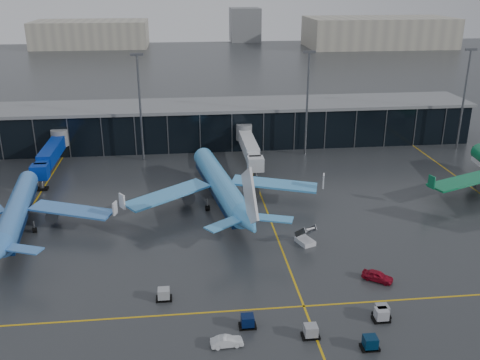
{
  "coord_description": "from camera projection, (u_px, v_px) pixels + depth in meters",
  "views": [
    {
      "loc": [
        -5.43,
        -75.05,
        41.71
      ],
      "look_at": [
        5.0,
        18.0,
        6.0
      ],
      "focal_mm": 40.0,
      "sensor_mm": 36.0,
      "label": 1
    }
  ],
  "objects": [
    {
      "name": "ground",
      "position": [
        221.0,
        256.0,
        85.12
      ],
      "size": [
        600.0,
        600.0,
        0.0
      ],
      "primitive_type": "plane",
      "color": "#282B2D",
      "rests_on": "ground"
    },
    {
      "name": "terminal_pier",
      "position": [
        203.0,
        124.0,
        140.75
      ],
      "size": [
        142.0,
        17.0,
        10.7
      ],
      "color": "black",
      "rests_on": "ground"
    },
    {
      "name": "jet_bridges",
      "position": [
        51.0,
        154.0,
        119.77
      ],
      "size": [
        94.0,
        27.5,
        7.2
      ],
      "color": "#595B60",
      "rests_on": "ground"
    },
    {
      "name": "flood_masts",
      "position": [
        225.0,
        102.0,
        127.14
      ],
      "size": [
        203.0,
        0.5,
        25.5
      ],
      "color": "#595B60",
      "rests_on": "ground"
    },
    {
      "name": "distant_hangars",
      "position": [
        266.0,
        32.0,
        337.95
      ],
      "size": [
        260.0,
        71.0,
        22.0
      ],
      "color": "#B2AD99",
      "rests_on": "ground"
    },
    {
      "name": "taxi_lines",
      "position": [
        272.0,
        225.0,
        96.0
      ],
      "size": [
        220.0,
        120.0,
        0.02
      ],
      "color": "gold",
      "rests_on": "ground"
    },
    {
      "name": "airliner_arkefly",
      "position": [
        15.0,
        197.0,
        92.13
      ],
      "size": [
        39.24,
        43.5,
        12.22
      ],
      "primitive_type": null,
      "rotation": [
        0.0,
        0.0,
        0.12
      ],
      "color": "#3E7DCE",
      "rests_on": "ground"
    },
    {
      "name": "airliner_klm_near",
      "position": [
        220.0,
        171.0,
        102.09
      ],
      "size": [
        46.0,
        50.59,
        13.85
      ],
      "primitive_type": null,
      "rotation": [
        0.0,
        0.0,
        0.15
      ],
      "color": "#45A0E4",
      "rests_on": "ground"
    },
    {
      "name": "baggage_carts",
      "position": [
        307.0,
        319.0,
        68.22
      ],
      "size": [
        30.61,
        14.72,
        1.7
      ],
      "color": "black",
      "rests_on": "ground"
    },
    {
      "name": "mobile_airstair",
      "position": [
        305.0,
        239.0,
        88.92
      ],
      "size": [
        3.22,
        3.79,
        3.45
      ],
      "rotation": [
        0.0,
        0.0,
        0.38
      ],
      "color": "silver",
      "rests_on": "ground"
    },
    {
      "name": "service_van_red",
      "position": [
        378.0,
        276.0,
        78.06
      ],
      "size": [
        4.7,
        4.14,
        1.54
      ],
      "primitive_type": "imported",
      "rotation": [
        0.0,
        0.0,
        0.93
      ],
      "color": "maroon",
      "rests_on": "ground"
    },
    {
      "name": "service_van_white",
      "position": [
        227.0,
        341.0,
        64.24
      ],
      "size": [
        4.02,
        1.66,
        1.29
      ],
      "primitive_type": "imported",
      "rotation": [
        0.0,
        0.0,
        1.65
      ],
      "color": "silver",
      "rests_on": "ground"
    }
  ]
}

